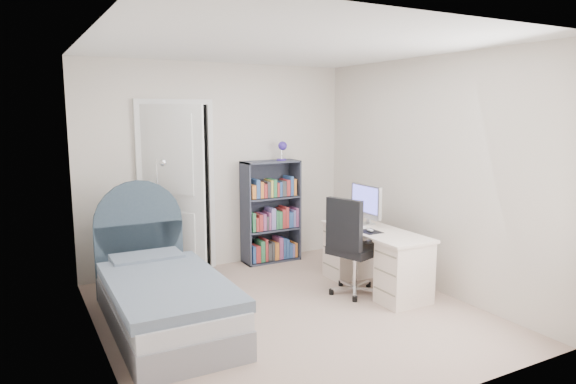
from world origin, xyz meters
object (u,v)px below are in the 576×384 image
desk (374,256)px  office_chair (351,242)px  bed (163,295)px  floor_lamp (161,236)px  nightstand (145,254)px  bookcase (271,217)px

desk → office_chair: desk is taller
bed → floor_lamp: size_ratio=1.40×
nightstand → desk: size_ratio=0.41×
bed → office_chair: bed is taller
nightstand → bed: bearing=-95.4°
nightstand → office_chair: 2.27m
office_chair → nightstand: bearing=144.0°
nightstand → bookcase: size_ratio=0.36×
nightstand → floor_lamp: size_ratio=0.39×
nightstand → desk: desk is taller
bookcase → office_chair: 1.54m
nightstand → floor_lamp: 0.30m
bed → bookcase: 2.24m
floor_lamp → office_chair: bearing=-35.3°
bed → floor_lamp: floor_lamp is taller
bed → office_chair: bearing=-5.8°
bed → floor_lamp: bearing=75.2°
office_chair → desk: bearing=7.3°
bed → nightstand: 1.14m
bookcase → nightstand: bearing=-173.0°
bookcase → desk: size_ratio=1.14×
office_chair → bookcase: bearing=95.9°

